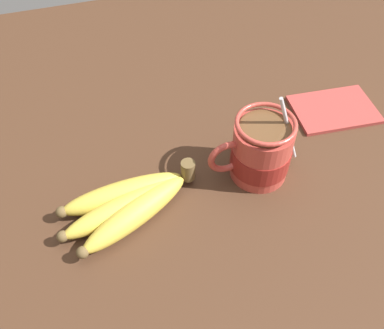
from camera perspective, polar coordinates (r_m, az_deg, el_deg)
table at (r=62.32cm, az=6.95°, el=-3.54°), size 115.72×115.72×3.34cm
coffee_mug at (r=59.37cm, az=9.10°, el=1.76°), size 13.61×8.32×13.54cm
banana_bunch at (r=56.97cm, az=-8.46°, el=-5.18°), size 19.52×11.10×4.16cm
napkin at (r=74.67cm, az=18.40°, el=7.00°), size 14.04×10.36×0.60cm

